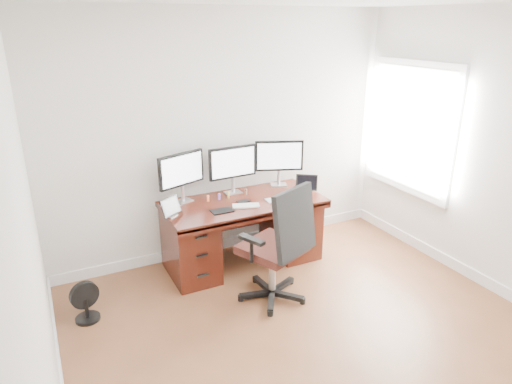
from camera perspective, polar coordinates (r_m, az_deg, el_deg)
name	(u,v)px	position (r m, az deg, el deg)	size (l,w,h in m)	color
ground	(341,364)	(3.91, 10.54, -20.34)	(4.50, 4.50, 0.00)	brown
back_wall	(226,137)	(5.07, -3.82, 6.91)	(4.00, 0.10, 2.70)	white
desk	(243,229)	(5.02, -1.69, -4.69)	(1.70, 0.80, 0.75)	#3B130B
office_chair	(277,264)	(4.37, 2.65, -8.95)	(0.82, 0.82, 1.18)	black
floor_fan	(86,302)	(4.46, -20.53, -12.80)	(0.26, 0.22, 0.38)	black
monitor_left	(181,171)	(4.78, -9.31, 2.57)	(0.53, 0.22, 0.53)	silver
monitor_center	(233,164)	(4.97, -2.93, 3.52)	(0.55, 0.15, 0.53)	silver
monitor_right	(279,157)	(5.22, 2.91, 4.34)	(0.52, 0.24, 0.53)	silver
tablet_left	(171,208)	(4.52, -10.57, -1.96)	(0.24, 0.19, 0.19)	silver
tablet_right	(307,184)	(5.13, 6.39, 1.01)	(0.24, 0.19, 0.19)	silver
keyboard	(246,206)	(4.70, -1.26, -1.73)	(0.28, 0.12, 0.01)	silver
trackpad	(272,200)	(4.86, 2.06, -1.03)	(0.13, 0.13, 0.01)	silver
drawing_tablet	(222,211)	(4.60, -4.26, -2.36)	(0.22, 0.14, 0.01)	black
phone	(243,201)	(4.83, -1.57, -1.16)	(0.14, 0.07, 0.01)	black
figurine_orange	(208,198)	(4.85, -6.00, -0.74)	(0.03, 0.03, 0.07)	orange
figurine_purple	(219,196)	(4.89, -4.62, -0.51)	(0.03, 0.03, 0.07)	#925ECC
figurine_yellow	(228,194)	(4.93, -3.48, -0.31)	(0.03, 0.03, 0.07)	#DED95F
figurine_brown	(246,191)	(5.01, -1.27, 0.07)	(0.03, 0.03, 0.07)	brown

